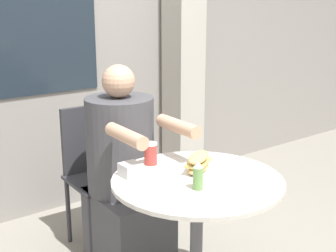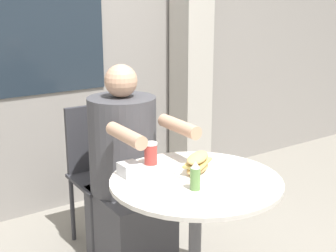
{
  "view_description": "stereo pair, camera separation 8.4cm",
  "coord_description": "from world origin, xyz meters",
  "px_view_note": "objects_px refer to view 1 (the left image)",
  "views": [
    {
      "loc": [
        -1.31,
        -1.5,
        1.51
      ],
      "look_at": [
        0.0,
        0.22,
        0.92
      ],
      "focal_mm": 50.0,
      "sensor_mm": 36.0,
      "label": 1
    },
    {
      "loc": [
        -1.25,
        -1.55,
        1.51
      ],
      "look_at": [
        0.0,
        0.22,
        0.92
      ],
      "focal_mm": 50.0,
      "sensor_mm": 36.0,
      "label": 2
    }
  ],
  "objects_px": {
    "cafe_table": "(197,216)",
    "drink_cup": "(151,153)",
    "diner_chair": "(95,163)",
    "sandwich_on_plate": "(198,164)",
    "condiment_bottle": "(198,176)",
    "seated_diner": "(125,183)"
  },
  "relations": [
    {
      "from": "cafe_table",
      "to": "drink_cup",
      "type": "bearing_deg",
      "value": 101.94
    },
    {
      "from": "diner_chair",
      "to": "sandwich_on_plate",
      "type": "bearing_deg",
      "value": 96.92
    },
    {
      "from": "drink_cup",
      "to": "condiment_bottle",
      "type": "bearing_deg",
      "value": -92.82
    },
    {
      "from": "seated_diner",
      "to": "drink_cup",
      "type": "relative_size",
      "value": 10.53
    },
    {
      "from": "diner_chair",
      "to": "seated_diner",
      "type": "bearing_deg",
      "value": 91.7
    },
    {
      "from": "seated_diner",
      "to": "condiment_bottle",
      "type": "height_order",
      "value": "seated_diner"
    },
    {
      "from": "cafe_table",
      "to": "sandwich_on_plate",
      "type": "height_order",
      "value": "sandwich_on_plate"
    },
    {
      "from": "cafe_table",
      "to": "seated_diner",
      "type": "relative_size",
      "value": 0.67
    },
    {
      "from": "seated_diner",
      "to": "cafe_table",
      "type": "bearing_deg",
      "value": 94.92
    },
    {
      "from": "cafe_table",
      "to": "diner_chair",
      "type": "bearing_deg",
      "value": 91.02
    },
    {
      "from": "diner_chair",
      "to": "drink_cup",
      "type": "distance_m",
      "value": 0.71
    },
    {
      "from": "cafe_table",
      "to": "drink_cup",
      "type": "relative_size",
      "value": 7.11
    },
    {
      "from": "diner_chair",
      "to": "drink_cup",
      "type": "height_order",
      "value": "diner_chair"
    },
    {
      "from": "diner_chair",
      "to": "drink_cup",
      "type": "relative_size",
      "value": 7.84
    },
    {
      "from": "drink_cup",
      "to": "condiment_bottle",
      "type": "relative_size",
      "value": 0.87
    },
    {
      "from": "seated_diner",
      "to": "sandwich_on_plate",
      "type": "bearing_deg",
      "value": 100.26
    },
    {
      "from": "diner_chair",
      "to": "cafe_table",
      "type": "bearing_deg",
      "value": 93.73
    },
    {
      "from": "cafe_table",
      "to": "condiment_bottle",
      "type": "relative_size",
      "value": 6.21
    },
    {
      "from": "drink_cup",
      "to": "condiment_bottle",
      "type": "distance_m",
      "value": 0.38
    },
    {
      "from": "diner_chair",
      "to": "drink_cup",
      "type": "xyz_separation_m",
      "value": [
        -0.04,
        -0.66,
        0.25
      ]
    },
    {
      "from": "diner_chair",
      "to": "condiment_bottle",
      "type": "xyz_separation_m",
      "value": [
        -0.06,
        -1.04,
        0.25
      ]
    },
    {
      "from": "diner_chair",
      "to": "sandwich_on_plate",
      "type": "xyz_separation_m",
      "value": [
        0.07,
        -0.89,
        0.24
      ]
    }
  ]
}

